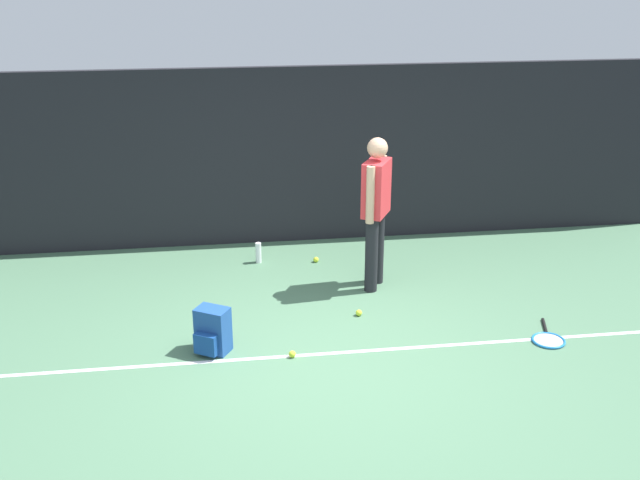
{
  "coord_description": "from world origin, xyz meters",
  "views": [
    {
      "loc": [
        -0.9,
        -6.17,
        3.6
      ],
      "look_at": [
        0.0,
        0.4,
        1.0
      ],
      "focal_mm": 42.78,
      "sensor_mm": 36.0,
      "label": 1
    }
  ],
  "objects_px": {
    "backpack": "(212,332)",
    "tennis_ball_near_player": "(359,313)",
    "tennis_player": "(376,204)",
    "water_bottle": "(258,253)",
    "tennis_ball_by_fence": "(316,260)",
    "tennis_ball_mid_court": "(292,354)",
    "tennis_racket": "(548,339)"
  },
  "relations": [
    {
      "from": "tennis_player",
      "to": "backpack",
      "type": "xyz_separation_m",
      "value": [
        -1.79,
        -1.23,
        -0.76
      ]
    },
    {
      "from": "backpack",
      "to": "tennis_racket",
      "type": "bearing_deg",
      "value": 26.58
    },
    {
      "from": "tennis_ball_by_fence",
      "to": "tennis_ball_mid_court",
      "type": "bearing_deg",
      "value": -103.1
    },
    {
      "from": "tennis_ball_near_player",
      "to": "water_bottle",
      "type": "height_order",
      "value": "water_bottle"
    },
    {
      "from": "tennis_ball_near_player",
      "to": "tennis_player",
      "type": "bearing_deg",
      "value": 66.81
    },
    {
      "from": "backpack",
      "to": "tennis_ball_near_player",
      "type": "bearing_deg",
      "value": 50.31
    },
    {
      "from": "tennis_ball_near_player",
      "to": "water_bottle",
      "type": "relative_size",
      "value": 0.26
    },
    {
      "from": "backpack",
      "to": "tennis_ball_near_player",
      "type": "height_order",
      "value": "backpack"
    },
    {
      "from": "tennis_player",
      "to": "water_bottle",
      "type": "relative_size",
      "value": 6.8
    },
    {
      "from": "tennis_ball_by_fence",
      "to": "backpack",
      "type": "bearing_deg",
      "value": -121.84
    },
    {
      "from": "tennis_ball_mid_court",
      "to": "water_bottle",
      "type": "height_order",
      "value": "water_bottle"
    },
    {
      "from": "tennis_player",
      "to": "tennis_ball_by_fence",
      "type": "height_order",
      "value": "tennis_player"
    },
    {
      "from": "backpack",
      "to": "tennis_player",
      "type": "bearing_deg",
      "value": 65.06
    },
    {
      "from": "tennis_ball_mid_court",
      "to": "tennis_ball_near_player",
      "type": "bearing_deg",
      "value": 44.17
    },
    {
      "from": "backpack",
      "to": "water_bottle",
      "type": "height_order",
      "value": "backpack"
    },
    {
      "from": "tennis_player",
      "to": "tennis_racket",
      "type": "relative_size",
      "value": 2.67
    },
    {
      "from": "tennis_racket",
      "to": "backpack",
      "type": "bearing_deg",
      "value": -77.72
    },
    {
      "from": "tennis_racket",
      "to": "tennis_ball_mid_court",
      "type": "distance_m",
      "value": 2.49
    },
    {
      "from": "tennis_player",
      "to": "tennis_ball_near_player",
      "type": "height_order",
      "value": "tennis_player"
    },
    {
      "from": "tennis_ball_near_player",
      "to": "tennis_ball_by_fence",
      "type": "height_order",
      "value": "same"
    },
    {
      "from": "backpack",
      "to": "tennis_ball_by_fence",
      "type": "relative_size",
      "value": 6.67
    },
    {
      "from": "backpack",
      "to": "tennis_ball_mid_court",
      "type": "xyz_separation_m",
      "value": [
        0.73,
        -0.21,
        -0.18
      ]
    },
    {
      "from": "backpack",
      "to": "tennis_ball_mid_court",
      "type": "bearing_deg",
      "value": 14.6
    },
    {
      "from": "tennis_player",
      "to": "tennis_ball_near_player",
      "type": "distance_m",
      "value": 1.2
    },
    {
      "from": "tennis_ball_near_player",
      "to": "tennis_ball_by_fence",
      "type": "relative_size",
      "value": 1.0
    },
    {
      "from": "tennis_ball_mid_court",
      "to": "water_bottle",
      "type": "xyz_separation_m",
      "value": [
        -0.17,
        2.29,
        0.09
      ]
    },
    {
      "from": "tennis_ball_near_player",
      "to": "water_bottle",
      "type": "bearing_deg",
      "value": 121.24
    },
    {
      "from": "tennis_player",
      "to": "water_bottle",
      "type": "distance_m",
      "value": 1.72
    },
    {
      "from": "tennis_racket",
      "to": "tennis_ball_near_player",
      "type": "relative_size",
      "value": 9.66
    },
    {
      "from": "tennis_racket",
      "to": "tennis_ball_mid_court",
      "type": "relative_size",
      "value": 9.66
    },
    {
      "from": "tennis_ball_by_fence",
      "to": "tennis_player",
      "type": "bearing_deg",
      "value": -54.15
    },
    {
      "from": "tennis_ball_near_player",
      "to": "tennis_ball_mid_court",
      "type": "height_order",
      "value": "same"
    }
  ]
}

